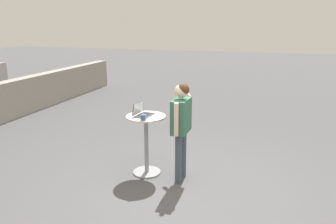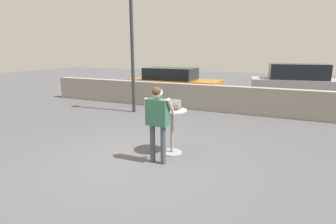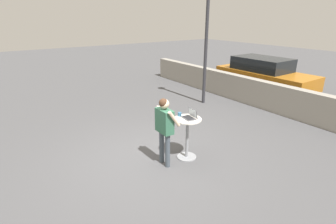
{
  "view_description": "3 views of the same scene",
  "coord_description": "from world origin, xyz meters",
  "px_view_note": "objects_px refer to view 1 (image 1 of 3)",
  "views": [
    {
      "loc": [
        -4.27,
        -1.1,
        2.45
      ],
      "look_at": [
        0.31,
        0.35,
        1.14
      ],
      "focal_mm": 35.0,
      "sensor_mm": 36.0,
      "label": 1
    },
    {
      "loc": [
        2.66,
        -4.34,
        2.24
      ],
      "look_at": [
        0.59,
        0.24,
        1.08
      ],
      "focal_mm": 28.0,
      "sensor_mm": 36.0,
      "label": 2
    },
    {
      "loc": [
        4.75,
        -2.77,
        3.2
      ],
      "look_at": [
        0.29,
        0.34,
        1.2
      ],
      "focal_mm": 28.0,
      "sensor_mm": 36.0,
      "label": 3
    }
  ],
  "objects_px": {
    "cafe_table": "(146,138)",
    "laptop": "(142,112)",
    "standing_person": "(181,120)",
    "coffee_mug": "(143,117)"
  },
  "relations": [
    {
      "from": "cafe_table",
      "to": "laptop",
      "type": "xyz_separation_m",
      "value": [
        0.0,
        0.06,
        0.43
      ]
    },
    {
      "from": "cafe_table",
      "to": "laptop",
      "type": "bearing_deg",
      "value": 85.54
    },
    {
      "from": "cafe_table",
      "to": "standing_person",
      "type": "bearing_deg",
      "value": -94.94
    },
    {
      "from": "cafe_table",
      "to": "laptop",
      "type": "relative_size",
      "value": 2.81
    },
    {
      "from": "laptop",
      "to": "standing_person",
      "type": "distance_m",
      "value": 0.67
    },
    {
      "from": "laptop",
      "to": "standing_person",
      "type": "height_order",
      "value": "standing_person"
    },
    {
      "from": "cafe_table",
      "to": "coffee_mug",
      "type": "bearing_deg",
      "value": -167.84
    },
    {
      "from": "laptop",
      "to": "cafe_table",
      "type": "bearing_deg",
      "value": -94.46
    },
    {
      "from": "laptop",
      "to": "standing_person",
      "type": "xyz_separation_m",
      "value": [
        -0.06,
        -0.67,
        -0.05
      ]
    },
    {
      "from": "laptop",
      "to": "standing_person",
      "type": "bearing_deg",
      "value": -94.89
    }
  ]
}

